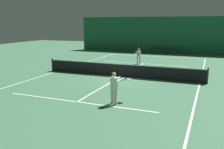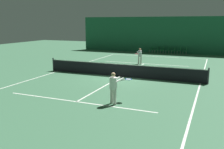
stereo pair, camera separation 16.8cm
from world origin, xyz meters
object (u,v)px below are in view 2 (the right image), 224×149
at_px(courtside_chair_2, 162,50).
at_px(courtside_chair_6, 185,50).
at_px(player_near, 114,86).
at_px(courtside_chair_4, 174,50).
at_px(courtside_chair_3, 168,50).
at_px(courtside_chair_1, 157,49).
at_px(courtside_chair_5, 179,50).
at_px(courtside_chair_0, 152,49).
at_px(tennis_net, 121,70).
at_px(player_far, 140,55).

bearing_deg(courtside_chair_2, courtside_chair_6, 90.00).
xyz_separation_m(courtside_chair_2, courtside_chair_6, (2.85, 0.00, 0.00)).
bearing_deg(player_near, courtside_chair_4, 31.29).
xyz_separation_m(courtside_chair_2, courtside_chair_3, (0.71, 0.00, 0.00)).
height_order(player_near, courtside_chair_1, player_near).
bearing_deg(courtside_chair_5, courtside_chair_0, -90.00).
height_order(courtside_chair_0, courtside_chair_6, same).
relative_size(player_near, courtside_chair_3, 1.88).
distance_m(player_near, courtside_chair_0, 21.60).
distance_m(courtside_chair_0, courtside_chair_4, 2.85).
bearing_deg(tennis_net, player_far, 93.35).
height_order(player_near, courtside_chair_5, player_near).
bearing_deg(tennis_net, courtside_chair_3, 87.58).
xyz_separation_m(player_near, courtside_chair_2, (-1.93, 21.33, -0.43)).
relative_size(player_far, courtside_chair_6, 1.83).
bearing_deg(courtside_chair_4, player_far, -10.28).
bearing_deg(courtside_chair_5, courtside_chair_4, -90.00).
bearing_deg(player_far, tennis_net, 6.33).
relative_size(courtside_chair_1, courtside_chair_4, 1.00).
distance_m(courtside_chair_2, courtside_chair_3, 0.71).
bearing_deg(player_near, tennis_net, 47.18).
bearing_deg(courtside_chair_0, courtside_chair_4, 90.00).
bearing_deg(tennis_net, courtside_chair_2, 90.24).
relative_size(player_far, courtside_chair_3, 1.83).
bearing_deg(courtside_chair_5, tennis_net, -7.69).
relative_size(courtside_chair_2, courtside_chair_3, 1.00).
xyz_separation_m(courtside_chair_0, courtside_chair_2, (1.42, 0.00, 0.00)).
xyz_separation_m(courtside_chair_3, courtside_chair_4, (0.71, 0.00, 0.00)).
relative_size(tennis_net, courtside_chair_1, 14.29).
distance_m(tennis_net, player_near, 6.29).
distance_m(player_far, courtside_chair_2, 9.42).
bearing_deg(courtside_chair_4, courtside_chair_0, -90.00).
relative_size(player_far, courtside_chair_4, 1.83).
bearing_deg(courtside_chair_5, player_far, -14.41).
distance_m(player_near, courtside_chair_2, 21.42).
bearing_deg(courtside_chair_5, courtside_chair_2, -90.00).
height_order(player_far, courtside_chair_0, player_far).
height_order(courtside_chair_0, courtside_chair_5, same).
height_order(tennis_net, courtside_chair_6, tennis_net).
relative_size(courtside_chair_2, courtside_chair_4, 1.00).
bearing_deg(courtside_chair_0, tennis_net, 5.54).
height_order(courtside_chair_0, courtside_chair_4, same).
xyz_separation_m(player_near, courtside_chair_6, (0.92, 21.33, -0.43)).
bearing_deg(courtside_chair_1, courtside_chair_4, 90.00).
relative_size(tennis_net, player_far, 7.83).
bearing_deg(courtside_chair_0, courtside_chair_6, 90.00).
height_order(player_near, courtside_chair_6, player_near).
bearing_deg(courtside_chair_0, player_far, 6.91).
distance_m(courtside_chair_1, courtside_chair_6, 3.56).
height_order(courtside_chair_4, courtside_chair_5, same).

